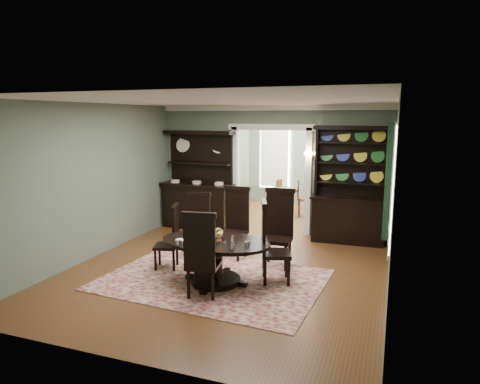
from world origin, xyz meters
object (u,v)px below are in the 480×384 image
object	(u,v)px
sideboard	(199,194)
welsh_dresser	(349,201)
dining_table	(216,254)
parlor_table	(285,198)

from	to	relation	value
sideboard	welsh_dresser	bearing A→B (deg)	4.31
dining_table	parlor_table	size ratio (longest dim) A/B	2.30
sideboard	parlor_table	bearing A→B (deg)	53.53
dining_table	sideboard	world-z (taller)	sideboard
sideboard	welsh_dresser	world-z (taller)	welsh_dresser
sideboard	parlor_table	size ratio (longest dim) A/B	2.89
parlor_table	sideboard	bearing A→B (deg)	-130.73
dining_table	welsh_dresser	bearing A→B (deg)	63.40
dining_table	welsh_dresser	distance (m)	3.74
dining_table	parlor_table	bearing A→B (deg)	93.91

